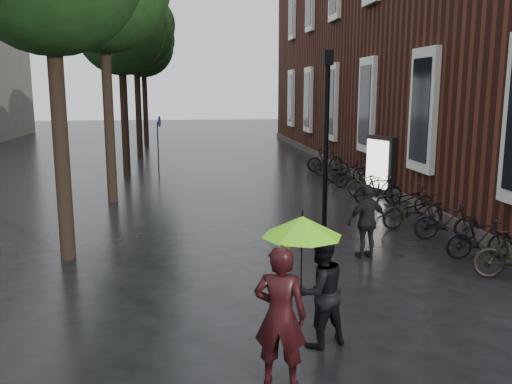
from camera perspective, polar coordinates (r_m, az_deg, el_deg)
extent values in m
cube|color=#38160F|center=(27.15, 19.56, 15.25)|extent=(10.00, 33.00, 12.00)
cube|color=silver|center=(16.76, 17.29, 8.20)|extent=(0.25, 1.60, 3.60)
cube|color=black|center=(16.72, 16.98, 8.21)|extent=(0.10, 1.20, 3.00)
cube|color=silver|center=(21.41, 11.68, 8.94)|extent=(0.25, 1.60, 3.60)
cube|color=black|center=(21.37, 11.42, 8.94)|extent=(0.10, 1.20, 3.00)
cube|color=silver|center=(26.18, 8.08, 9.36)|extent=(0.25, 1.60, 3.60)
cube|color=black|center=(26.16, 7.86, 9.37)|extent=(0.10, 1.20, 3.00)
cube|color=silver|center=(31.03, 5.59, 9.64)|extent=(0.25, 1.60, 3.60)
cube|color=black|center=(31.01, 5.41, 9.64)|extent=(0.10, 1.20, 3.00)
cube|color=silver|center=(35.92, 3.77, 9.83)|extent=(0.25, 1.60, 3.60)
cube|color=black|center=(35.90, 3.62, 9.83)|extent=(0.10, 1.20, 3.00)
cube|color=silver|center=(36.24, 3.89, 18.55)|extent=(0.25, 1.60, 3.60)
cube|color=black|center=(36.22, 3.72, 18.56)|extent=(0.10, 1.20, 3.00)
cube|color=#3F3833|center=(25.49, 8.83, 2.87)|extent=(0.40, 33.00, 0.30)
cylinder|color=black|center=(12.09, -19.78, 3.65)|extent=(0.32, 0.32, 4.51)
cylinder|color=black|center=(17.93, -15.19, 6.77)|extent=(0.32, 0.32, 4.95)
cylinder|color=black|center=(23.91, -13.64, 7.11)|extent=(0.32, 0.32, 4.40)
cylinder|color=black|center=(29.85, -12.26, 8.23)|extent=(0.32, 0.32, 4.79)
cylinder|color=black|center=(35.84, -11.56, 8.48)|extent=(0.32, 0.32, 4.57)
imported|color=black|center=(6.79, 2.57, -12.90)|extent=(0.76, 0.62, 1.81)
imported|color=black|center=(7.85, 6.74, -10.30)|extent=(0.95, 0.85, 1.63)
cylinder|color=black|center=(7.24, 4.78, -8.81)|extent=(0.02, 0.02, 1.35)
cone|color=#79FF1A|center=(7.04, 4.87, -3.61)|extent=(1.06, 1.06, 0.27)
cylinder|color=black|center=(7.00, 4.89, -2.22)|extent=(0.02, 0.02, 0.08)
imported|color=black|center=(11.96, 11.63, -3.05)|extent=(1.01, 0.61, 1.62)
imported|color=black|center=(12.66, 22.51, -4.55)|extent=(1.53, 0.53, 0.91)
imported|color=black|center=(13.94, 19.41, -2.92)|extent=(1.61, 0.79, 0.93)
imported|color=black|center=(14.87, 16.19, -1.88)|extent=(1.85, 0.86, 0.94)
imported|color=black|center=(16.36, 15.38, -0.77)|extent=(1.78, 0.80, 0.90)
imported|color=black|center=(17.57, 12.76, 0.22)|extent=(1.58, 0.48, 0.95)
imported|color=black|center=(19.01, 11.95, 0.97)|extent=(1.78, 0.84, 0.90)
imported|color=black|center=(20.40, 10.25, 1.75)|extent=(1.61, 0.80, 0.93)
imported|color=black|center=(21.66, 9.49, 2.21)|extent=(1.68, 0.67, 0.87)
imported|color=black|center=(23.08, 7.91, 2.83)|extent=(1.55, 0.60, 0.90)
imported|color=black|center=(24.26, 7.29, 3.35)|extent=(1.70, 0.58, 1.00)
cube|color=black|center=(19.28, 13.06, 2.76)|extent=(0.28, 1.34, 2.03)
cube|color=white|center=(19.22, 12.65, 2.90)|extent=(0.04, 1.13, 1.66)
cylinder|color=black|center=(14.47, 7.38, 4.88)|extent=(0.13, 0.13, 4.30)
cube|color=black|center=(14.42, 7.61, 13.84)|extent=(0.24, 0.24, 0.38)
sphere|color=#FFE5B2|center=(14.42, 7.61, 13.84)|extent=(0.19, 0.19, 0.19)
cylinder|color=#262628|center=(23.08, -10.27, 4.48)|extent=(0.05, 0.05, 2.28)
cylinder|color=#0D1294|center=(22.98, -10.13, 7.31)|extent=(0.03, 0.46, 0.46)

